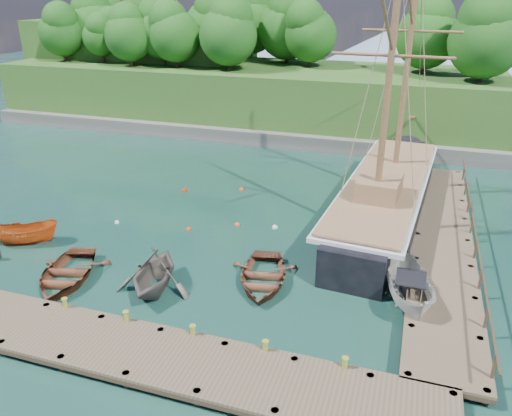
# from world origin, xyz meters

# --- Properties ---
(ground) EXTENTS (160.00, 160.00, 0.00)m
(ground) POSITION_xyz_m (0.00, 0.00, 0.00)
(ground) COLOR #103227
(ground) RESTS_ON ground
(dock_near) EXTENTS (20.00, 3.20, 1.10)m
(dock_near) POSITION_xyz_m (2.00, -6.50, 0.43)
(dock_near) COLOR brown
(dock_near) RESTS_ON ground
(dock_east) EXTENTS (3.20, 24.00, 1.10)m
(dock_east) POSITION_xyz_m (11.50, 7.00, 0.43)
(dock_east) COLOR brown
(dock_east) RESTS_ON ground
(bollard_0) EXTENTS (0.26, 0.26, 0.45)m
(bollard_0) POSITION_xyz_m (-4.00, -5.10, 0.00)
(bollard_0) COLOR olive
(bollard_0) RESTS_ON ground
(bollard_1) EXTENTS (0.26, 0.26, 0.45)m
(bollard_1) POSITION_xyz_m (-1.00, -5.10, 0.00)
(bollard_1) COLOR olive
(bollard_1) RESTS_ON ground
(bollard_2) EXTENTS (0.26, 0.26, 0.45)m
(bollard_2) POSITION_xyz_m (2.00, -5.10, 0.00)
(bollard_2) COLOR olive
(bollard_2) RESTS_ON ground
(bollard_3) EXTENTS (0.26, 0.26, 0.45)m
(bollard_3) POSITION_xyz_m (5.00, -5.10, 0.00)
(bollard_3) COLOR olive
(bollard_3) RESTS_ON ground
(bollard_4) EXTENTS (0.26, 0.26, 0.45)m
(bollard_4) POSITION_xyz_m (8.00, -5.10, 0.00)
(bollard_4) COLOR olive
(bollard_4) RESTS_ON ground
(rowboat_0) EXTENTS (4.72, 5.68, 1.02)m
(rowboat_0) POSITION_xyz_m (-6.05, -2.46, 0.00)
(rowboat_0) COLOR brown
(rowboat_0) RESTS_ON ground
(rowboat_1) EXTENTS (4.26, 4.73, 2.20)m
(rowboat_1) POSITION_xyz_m (-1.50, -1.86, 0.00)
(rowboat_1) COLOR #5E564F
(rowboat_1) RESTS_ON ground
(rowboat_2) EXTENTS (4.27, 5.32, 0.98)m
(rowboat_2) POSITION_xyz_m (3.18, 0.29, 0.00)
(rowboat_2) COLOR brown
(rowboat_2) RESTS_ON ground
(motorboat_orange) EXTENTS (3.90, 2.86, 1.42)m
(motorboat_orange) POSITION_xyz_m (-10.70, 0.11, 0.00)
(motorboat_orange) COLOR #BF4E16
(motorboat_orange) RESTS_ON ground
(cabin_boat_white) EXTENTS (2.91, 5.10, 1.86)m
(cabin_boat_white) POSITION_xyz_m (10.00, 0.56, 0.00)
(cabin_boat_white) COLOR beige
(cabin_boat_white) RESTS_ON ground
(schooner) EXTENTS (6.04, 25.72, 18.52)m
(schooner) POSITION_xyz_m (8.06, 10.26, 1.03)
(schooner) COLOR black
(schooner) RESTS_ON ground
(mooring_buoy_0) EXTENTS (0.29, 0.29, 0.29)m
(mooring_buoy_0) POSITION_xyz_m (-7.35, 4.03, 0.00)
(mooring_buoy_0) COLOR white
(mooring_buoy_0) RESTS_ON ground
(mooring_buoy_1) EXTENTS (0.30, 0.30, 0.30)m
(mooring_buoy_1) POSITION_xyz_m (-2.76, 4.54, 0.00)
(mooring_buoy_1) COLOR #D83C09
(mooring_buoy_1) RESTS_ON ground
(mooring_buoy_2) EXTENTS (0.34, 0.34, 0.34)m
(mooring_buoy_2) POSITION_xyz_m (-0.21, 5.97, 0.00)
(mooring_buoy_2) COLOR #FC4A25
(mooring_buoy_2) RESTS_ON ground
(mooring_buoy_3) EXTENTS (0.36, 0.36, 0.36)m
(mooring_buoy_3) POSITION_xyz_m (2.06, 6.36, 0.00)
(mooring_buoy_3) COLOR silver
(mooring_buoy_3) RESTS_ON ground
(mooring_buoy_4) EXTENTS (0.37, 0.37, 0.37)m
(mooring_buoy_4) POSITION_xyz_m (-5.72, 10.16, 0.00)
(mooring_buoy_4) COLOR red
(mooring_buoy_4) RESTS_ON ground
(mooring_buoy_5) EXTENTS (0.35, 0.35, 0.35)m
(mooring_buoy_5) POSITION_xyz_m (-1.93, 11.58, 0.00)
(mooring_buoy_5) COLOR #E4480F
(mooring_buoy_5) RESTS_ON ground
(headland) EXTENTS (51.00, 19.31, 12.90)m
(headland) POSITION_xyz_m (-12.88, 31.36, 5.54)
(headland) COLOR #474744
(headland) RESTS_ON ground
(distant_ridge) EXTENTS (117.00, 40.00, 10.00)m
(distant_ridge) POSITION_xyz_m (4.30, 70.00, 4.35)
(distant_ridge) COLOR #728CA5
(distant_ridge) RESTS_ON ground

